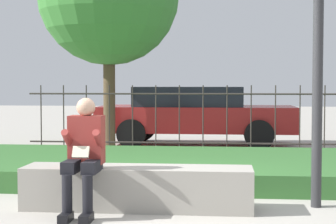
% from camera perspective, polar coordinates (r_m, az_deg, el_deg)
% --- Properties ---
extents(ground_plane, '(60.00, 60.00, 0.00)m').
position_cam_1_polar(ground_plane, '(6.54, 0.03, -9.86)').
color(ground_plane, '#A8A399').
extents(stone_bench, '(2.64, 0.57, 0.49)m').
position_cam_1_polar(stone_bench, '(6.54, -3.12, -7.92)').
color(stone_bench, gray).
rests_on(stone_bench, ground_plane).
extents(person_seated_reader, '(0.42, 0.73, 1.29)m').
position_cam_1_polar(person_seated_reader, '(6.26, -8.52, -3.87)').
color(person_seated_reader, black).
rests_on(person_seated_reader, ground_plane).
extents(grass_berm, '(8.52, 3.23, 0.29)m').
position_cam_1_polar(grass_berm, '(8.79, 1.51, -5.61)').
color(grass_berm, '#33662D').
rests_on(grass_berm, ground_plane).
extents(iron_fence, '(6.52, 0.03, 1.42)m').
position_cam_1_polar(iron_fence, '(11.00, 2.37, -0.79)').
color(iron_fence, '#332D28').
rests_on(iron_fence, ground_plane).
extents(car_parked_center, '(4.58, 1.90, 1.38)m').
position_cam_1_polar(car_parked_center, '(13.25, 2.71, -0.16)').
color(car_parked_center, maroon).
rests_on(car_parked_center, ground_plane).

